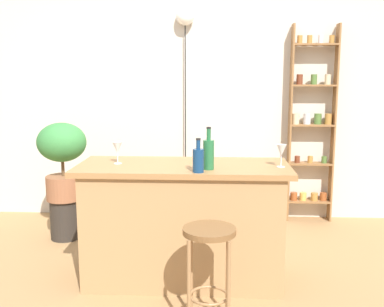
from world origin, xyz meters
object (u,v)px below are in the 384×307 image
object	(u,v)px
plant_stool	(65,219)
bottle_olive_oil	(198,160)
pendant_globe_light	(185,21)
bottle_vinegar	(209,153)
wine_glass_center	(281,151)
spice_shelf	(312,125)
potted_plant	(62,154)
bar_stool	(209,254)
wine_glass_left	(117,148)

from	to	relation	value
plant_stool	bottle_olive_oil	bearing A→B (deg)	-39.22
plant_stool	pendant_globe_light	size ratio (longest dim) A/B	0.17
bottle_vinegar	pendant_globe_light	distance (m)	2.03
wine_glass_center	pendant_globe_light	xyz separation A→B (m)	(-0.80, 1.59, 1.08)
bottle_olive_oil	bottle_vinegar	distance (m)	0.12
spice_shelf	potted_plant	size ratio (longest dim) A/B	2.82
bar_stool	spice_shelf	distance (m)	2.47
bottle_olive_oil	spice_shelf	bearing A→B (deg)	57.67
bottle_olive_oil	pendant_globe_light	xyz separation A→B (m)	(-0.21, 1.80, 1.11)
wine_glass_center	pendant_globe_light	world-z (taller)	pendant_globe_light
wine_glass_left	potted_plant	bearing A→B (deg)	131.13
bar_stool	bottle_vinegar	xyz separation A→B (m)	(-0.02, 0.51, 0.53)
bar_stool	pendant_globe_light	world-z (taller)	pendant_globe_light
potted_plant	bottle_olive_oil	bearing A→B (deg)	-39.22
spice_shelf	bottle_olive_oil	world-z (taller)	spice_shelf
wine_glass_center	plant_stool	bearing A→B (deg)	155.62
pendant_globe_light	bottle_olive_oil	bearing A→B (deg)	-83.35
bottle_olive_oil	wine_glass_left	world-z (taller)	bottle_olive_oil
bottle_olive_oil	pendant_globe_light	size ratio (longest dim) A/B	0.10
potted_plant	spice_shelf	bearing A→B (deg)	16.02
bar_stool	plant_stool	xyz separation A→B (m)	(-1.39, 1.48, -0.28)
bottle_olive_oil	wine_glass_left	bearing A→B (deg)	156.25
wine_glass_center	wine_glass_left	bearing A→B (deg)	177.15
bar_stool	spice_shelf	size ratio (longest dim) A/B	0.31
bar_stool	pendant_globe_light	distance (m)	2.75
plant_stool	wine_glass_left	xyz separation A→B (m)	(0.70, -0.80, 0.82)
bottle_olive_oil	bar_stool	bearing A→B (deg)	-78.50
plant_stool	wine_glass_center	bearing A→B (deg)	-24.38
pendant_globe_light	bar_stool	bearing A→B (deg)	-82.43
spice_shelf	wine_glass_left	distance (m)	2.29
bottle_vinegar	plant_stool	bearing A→B (deg)	144.92
potted_plant	bottle_olive_oil	size ratio (longest dim) A/B	3.12
plant_stool	bar_stool	bearing A→B (deg)	-46.74
bottle_olive_oil	wine_glass_left	xyz separation A→B (m)	(-0.61, 0.27, 0.03)
plant_stool	pendant_globe_light	distance (m)	2.31
plant_stool	bottle_vinegar	size ratio (longest dim) A/B	1.28
bar_stool	potted_plant	distance (m)	2.06
bottle_vinegar	wine_glass_left	world-z (taller)	bottle_vinegar
plant_stool	wine_glass_center	size ratio (longest dim) A/B	2.33
bar_stool	wine_glass_center	xyz separation A→B (m)	(0.50, 0.62, 0.54)
spice_shelf	pendant_globe_light	distance (m)	1.70
bottle_vinegar	wine_glass_left	distance (m)	0.70
bottle_vinegar	pendant_globe_light	xyz separation A→B (m)	(-0.28, 1.70, 1.09)
spice_shelf	wine_glass_left	xyz separation A→B (m)	(-1.73, -1.50, -0.02)
bottle_vinegar	wine_glass_left	size ratio (longest dim) A/B	1.82
bar_stool	wine_glass_left	xyz separation A→B (m)	(-0.70, 0.68, 0.54)
bar_stool	bottle_olive_oil	distance (m)	0.66
bar_stool	potted_plant	world-z (taller)	potted_plant
plant_stool	bottle_vinegar	bearing A→B (deg)	-35.08
plant_stool	bottle_vinegar	world-z (taller)	bottle_vinegar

